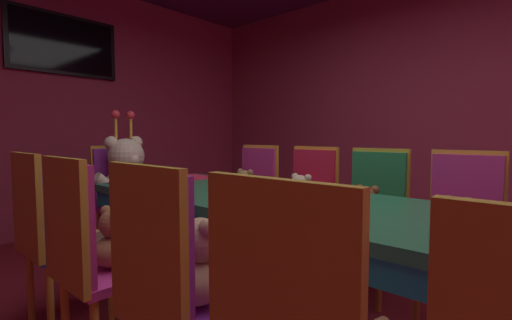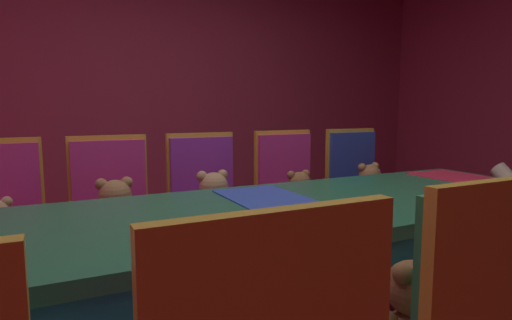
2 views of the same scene
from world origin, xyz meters
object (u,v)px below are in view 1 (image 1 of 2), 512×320
chair_left_2 (167,279)px  chair_left_4 (44,224)px  teddy_left_1 (328,314)px  chair_left_3 (85,245)px  banquet_table (304,217)px  chair_right_1 (463,216)px  teddy_right_3 (299,198)px  teddy_right_4 (243,190)px  teddy_right_1 (457,224)px  throne_chair (118,189)px  chair_right_3 (310,195)px  chair_right_2 (375,205)px  king_teddy_bear (127,176)px  teddy_left_2 (202,266)px  teddy_left_4 (72,220)px  chair_right_4 (255,188)px  wall_tv (64,45)px  teddy_right_2 (365,210)px  teddy_left_3 (116,241)px

chair_left_2 → chair_left_4: same height
teddy_left_1 → chair_left_3: chair_left_3 is taller
banquet_table → chair_right_1: (0.87, -0.55, -0.06)m
chair_left_4 → teddy_right_3: 1.69m
chair_right_1 → teddy_right_4: chair_right_1 is taller
teddy_right_1 → banquet_table: bearing=-37.2°
chair_right_1 → throne_chair: (-0.87, 2.54, 0.00)m
chair_right_3 → teddy_right_4: size_ratio=2.90×
chair_left_2 → chair_right_2: (1.69, 0.01, 0.00)m
king_teddy_bear → teddy_left_2: bearing=-20.8°
teddy_left_4 → king_teddy_bear: bearing=44.8°
chair_left_2 → chair_right_4: 2.06m
teddy_right_3 → teddy_right_4: (-0.01, 0.59, -0.00)m
chair_right_2 → wall_tv: (-0.84, 3.12, 1.45)m
chair_right_4 → teddy_right_4: 0.15m
teddy_right_3 → chair_right_4: size_ratio=0.34×
teddy_left_2 → teddy_right_3: teddy_left_2 is taller
chair_right_1 → chair_right_2: 0.54m
banquet_table → chair_left_3: (-0.88, 0.55, -0.06)m
banquet_table → teddy_left_1: (-0.70, -0.55, -0.06)m
chair_left_3 → chair_right_1: size_ratio=1.00×
banquet_table → chair_right_1: size_ratio=2.93×
chair_right_1 → teddy_right_2: chair_right_1 is taller
teddy_right_2 → teddy_left_2: bearing=0.6°
teddy_left_2 → chair_left_3: chair_left_3 is taller
teddy_left_3 → king_teddy_bear: (0.74, 1.27, 0.14)m
teddy_right_2 → king_teddy_bear: 1.97m
teddy_right_2 → throne_chair: throne_chair is taller
teddy_left_1 → chair_right_2: chair_right_2 is taller
chair_left_2 → teddy_right_3: 1.67m
teddy_left_4 → teddy_right_2: bearing=-38.2°
teddy_left_1 → wall_tv: wall_tv is taller
banquet_table → teddy_left_1: size_ratio=8.36×
teddy_left_1 → wall_tv: (0.70, 3.66, 1.45)m
banquet_table → teddy_left_4: bearing=123.2°
chair_left_3 → chair_right_2: 1.81m
chair_right_1 → chair_right_2: (-0.02, 0.53, 0.00)m
teddy_right_3 → throne_chair: throne_chair is taller
chair_left_3 → teddy_right_1: chair_left_3 is taller
king_teddy_bear → teddy_right_1: bearing=17.0°
chair_right_1 → teddy_right_4: (-0.15, 1.67, -0.00)m
teddy_left_1 → chair_left_2: bearing=106.0°
chair_right_1 → teddy_left_3: bearing=-34.5°
teddy_left_3 → chair_left_4: bearing=103.5°
teddy_right_1 → teddy_right_4: size_ratio=0.85×
teddy_left_3 → wall_tv: wall_tv is taller
chair_left_3 → chair_right_2: (1.72, -0.57, 0.00)m
teddy_left_2 → teddy_left_4: teddy_left_2 is taller
chair_left_2 → teddy_right_3: chair_left_2 is taller
chair_right_4 → teddy_right_3: bearing=76.9°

